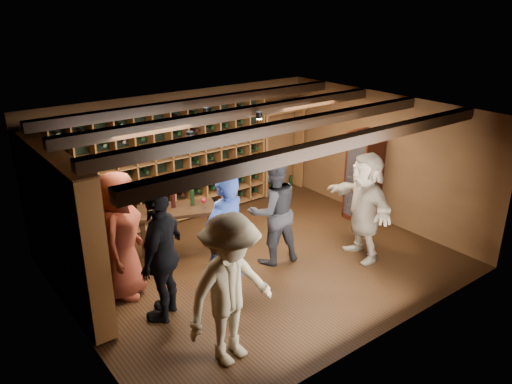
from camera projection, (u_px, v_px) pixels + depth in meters
ground at (259, 262)px, 8.36m from camera, size 6.00×6.00×0.00m
room_shell at (257, 120)px, 7.51m from camera, size 6.00×6.00×6.00m
wine_rack_back at (162, 168)px, 9.37m from camera, size 4.65×0.30×2.20m
wine_rack_left at (63, 227)px, 6.96m from camera, size 0.30×2.65×2.20m
crate_shelf at (282, 123)px, 10.85m from camera, size 1.20×0.32×2.07m
display_cabinet at (363, 178)px, 9.72m from camera, size 0.55×0.50×1.75m
man_blue_shirt at (226, 237)px, 7.08m from camera, size 0.77×0.57×1.93m
man_grey_suit at (273, 211)px, 8.09m from camera, size 1.00×0.84×1.82m
guest_red_floral at (121, 235)px, 7.15m from camera, size 1.08×1.11×1.93m
guest_woman_black at (162, 254)px, 6.65m from camera, size 1.15×1.07×1.90m
guest_khaki at (231, 290)px, 5.81m from camera, size 1.33×0.88×1.93m
guest_beige at (364, 206)px, 8.24m from camera, size 0.98×1.79×1.84m
tasting_table at (177, 215)px, 8.14m from camera, size 1.40×1.04×1.23m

